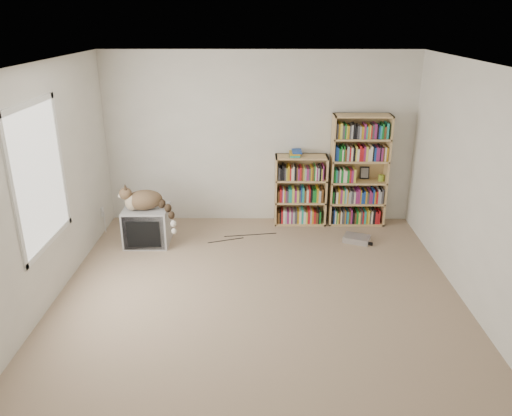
{
  "coord_description": "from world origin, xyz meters",
  "views": [
    {
      "loc": [
        0.02,
        -4.63,
        2.93
      ],
      "look_at": [
        -0.04,
        1.0,
        0.75
      ],
      "focal_mm": 35.0,
      "sensor_mm": 36.0,
      "label": 1
    }
  ],
  "objects_px": {
    "dvd_player": "(357,239)",
    "cat": "(148,203)",
    "bookcase_short": "(300,192)",
    "bookcase_tall": "(358,173)",
    "crt_tv": "(147,225)"
  },
  "relations": [
    {
      "from": "crt_tv",
      "to": "bookcase_tall",
      "type": "bearing_deg",
      "value": 13.21
    },
    {
      "from": "cat",
      "to": "bookcase_tall",
      "type": "height_order",
      "value": "bookcase_tall"
    },
    {
      "from": "cat",
      "to": "dvd_player",
      "type": "height_order",
      "value": "cat"
    },
    {
      "from": "bookcase_tall",
      "to": "bookcase_short",
      "type": "height_order",
      "value": "bookcase_tall"
    },
    {
      "from": "bookcase_tall",
      "to": "dvd_player",
      "type": "relative_size",
      "value": 4.69
    },
    {
      "from": "bookcase_tall",
      "to": "cat",
      "type": "bearing_deg",
      "value": -164.18
    },
    {
      "from": "bookcase_tall",
      "to": "dvd_player",
      "type": "xyz_separation_m",
      "value": [
        -0.09,
        -0.69,
        -0.74
      ]
    },
    {
      "from": "cat",
      "to": "bookcase_short",
      "type": "bearing_deg",
      "value": 5.6
    },
    {
      "from": "crt_tv",
      "to": "bookcase_tall",
      "type": "height_order",
      "value": "bookcase_tall"
    },
    {
      "from": "bookcase_short",
      "to": "dvd_player",
      "type": "xyz_separation_m",
      "value": [
        0.75,
        -0.69,
        -0.44
      ]
    },
    {
      "from": "bookcase_tall",
      "to": "bookcase_short",
      "type": "distance_m",
      "value": 0.89
    },
    {
      "from": "cat",
      "to": "bookcase_short",
      "type": "height_order",
      "value": "bookcase_short"
    },
    {
      "from": "bookcase_short",
      "to": "dvd_player",
      "type": "relative_size",
      "value": 2.98
    },
    {
      "from": "dvd_player",
      "to": "cat",
      "type": "bearing_deg",
      "value": -155.84
    },
    {
      "from": "crt_tv",
      "to": "cat",
      "type": "xyz_separation_m",
      "value": [
        0.06,
        -0.08,
        0.36
      ]
    }
  ]
}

